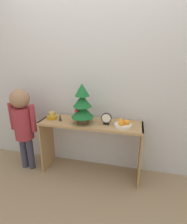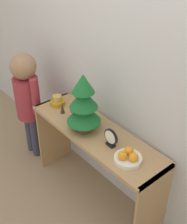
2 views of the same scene
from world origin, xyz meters
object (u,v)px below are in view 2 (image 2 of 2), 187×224
Objects in this scene: mini_tree at (84,104)px; figurine at (62,108)px; fruit_bowl at (128,157)px; child_figure at (27,94)px; singing_bowl at (58,101)px; desk_clock at (111,138)px.

mini_tree is 4.62× the size of figurine.
fruit_bowl is 1.30m from child_figure.
fruit_bowl is 1.88× the size of figurine.
mini_tree is 2.45× the size of fruit_bowl.
desk_clock is at bearing -1.62° from singing_bowl.
child_figure is (-1.09, -0.09, -0.09)m from desk_clock.
singing_bowl is at bearing 162.55° from figurine.
child_figure reaches higher than singing_bowl.
mini_tree is at bearing -175.61° from desk_clock.
desk_clock is (-0.20, 0.02, 0.04)m from fruit_bowl.
desk_clock is (0.29, 0.02, -0.17)m from mini_tree.
mini_tree reaches higher than child_figure.
mini_tree is 0.53m from fruit_bowl.
figurine is (-0.59, -0.02, -0.02)m from desk_clock.
mini_tree is 0.48m from singing_bowl.
fruit_bowl is 0.93m from singing_bowl.
desk_clock is at bearing 174.54° from fruit_bowl.
mini_tree is 0.35m from figurine.
mini_tree reaches higher than fruit_bowl.
fruit_bowl is (0.49, 0.00, -0.21)m from mini_tree.
fruit_bowl is at bearing 3.00° from child_figure.
fruit_bowl is 0.18× the size of child_figure.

